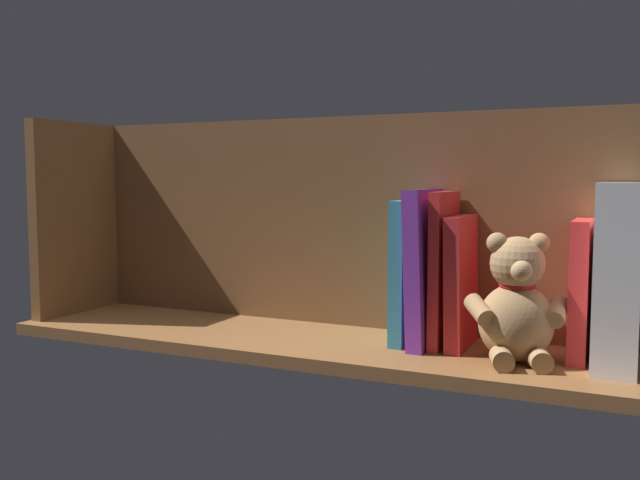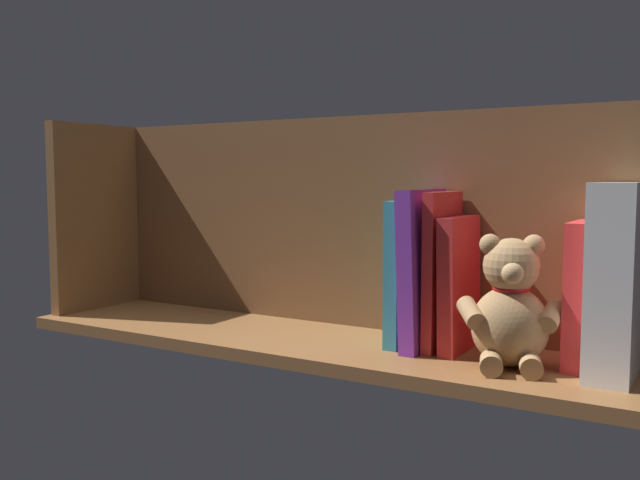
{
  "view_description": "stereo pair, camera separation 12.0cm",
  "coord_description": "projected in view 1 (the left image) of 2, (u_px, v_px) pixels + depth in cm",
  "views": [
    {
      "loc": [
        -50.11,
        108.23,
        27.77
      ],
      "look_at": [
        0.0,
        0.0,
        17.33
      ],
      "focal_mm": 38.4,
      "sensor_mm": 36.0,
      "label": 1
    },
    {
      "loc": [
        -60.7,
        102.66,
        27.77
      ],
      "look_at": [
        0.0,
        0.0,
        17.33
      ],
      "focal_mm": 38.4,
      "sensor_mm": 36.0,
      "label": 2
    }
  ],
  "objects": [
    {
      "name": "shelf_side_divider",
      "position": [
        75.0,
        218.0,
        1.43
      ],
      "size": [
        2.4,
        22.34,
        39.74
      ],
      "primitive_type": "cube",
      "color": "brown",
      "rests_on": "ground_plane"
    },
    {
      "name": "book_3",
      "position": [
        425.0,
        267.0,
        1.15
      ],
      "size": [
        3.74,
        15.69,
        26.32
      ],
      "primitive_type": "cube",
      "rotation": [
        0.0,
        0.04,
        0.0
      ],
      "color": "purple",
      "rests_on": "ground_plane"
    },
    {
      "name": "ground_plane",
      "position": [
        320.0,
        343.0,
        1.21
      ],
      "size": [
        117.32,
        28.34,
        2.2
      ],
      "primitive_type": "cube",
      "color": "brown"
    },
    {
      "name": "teddy_bear",
      "position": [
        517.0,
        305.0,
        1.04
      ],
      "size": [
        15.36,
        14.95,
        19.85
      ],
      "rotation": [
        0.0,
        0.0,
        0.31
      ],
      "color": "tan",
      "rests_on": "ground_plane"
    },
    {
      "name": "shelf_back_panel",
      "position": [
        346.0,
        222.0,
        1.3
      ],
      "size": [
        117.32,
        1.5,
        39.74
      ],
      "primitive_type": "cube",
      "color": "brown",
      "rests_on": "ground_plane"
    },
    {
      "name": "dictionary_thick_white",
      "position": [
        618.0,
        275.0,
        1.02
      ],
      "size": [
        6.17,
        17.78,
        27.47
      ],
      "primitive_type": "cube",
      "color": "white",
      "rests_on": "ground_plane"
    },
    {
      "name": "book_0",
      "position": [
        581.0,
        289.0,
        1.06
      ],
      "size": [
        2.75,
        13.15,
        21.71
      ],
      "primitive_type": "cube",
      "color": "red",
      "rests_on": "ground_plane"
    },
    {
      "name": "book_4",
      "position": [
        407.0,
        271.0,
        1.18
      ],
      "size": [
        2.43,
        13.71,
        24.39
      ],
      "primitive_type": "cube",
      "color": "teal",
      "rests_on": "ground_plane"
    },
    {
      "name": "book_2",
      "position": [
        444.0,
        269.0,
        1.15
      ],
      "size": [
        1.79,
        13.89,
        25.9
      ],
      "primitive_type": "cube",
      "color": "red",
      "rests_on": "ground_plane"
    },
    {
      "name": "book_1",
      "position": [
        461.0,
        282.0,
        1.14
      ],
      "size": [
        3.03,
        13.94,
        21.97
      ],
      "primitive_type": "cube",
      "rotation": [
        0.0,
        0.02,
        0.0
      ],
      "color": "red",
      "rests_on": "ground_plane"
    }
  ]
}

